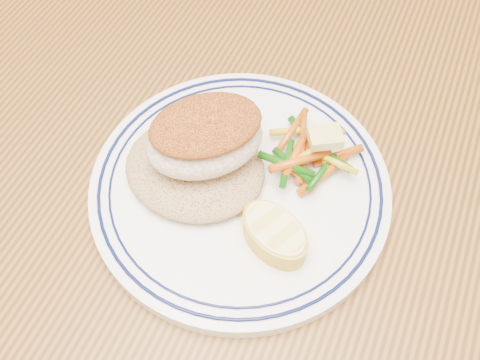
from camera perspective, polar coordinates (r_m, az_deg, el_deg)
name	(u,v)px	position (r m, az deg, el deg)	size (l,w,h in m)	color
dining_table	(243,214)	(0.60, 0.27, -3.61)	(1.50, 0.90, 0.75)	#503010
plate	(240,186)	(0.49, 0.00, -0.67)	(0.27, 0.27, 0.02)	white
rice_pilaf	(195,166)	(0.48, -4.85, 1.53)	(0.13, 0.11, 0.02)	#99774C
fish_fillet	(205,136)	(0.46, -3.76, 4.65)	(0.13, 0.13, 0.05)	beige
vegetable_pile	(308,155)	(0.49, 7.29, 2.71)	(0.09, 0.09, 0.03)	#B84C09
butter_pat	(325,137)	(0.48, 9.07, 4.56)	(0.03, 0.02, 0.01)	#E0C96D
lemon_wedge	(274,234)	(0.45, 3.70, -5.75)	(0.08, 0.08, 0.03)	gold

